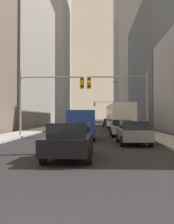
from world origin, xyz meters
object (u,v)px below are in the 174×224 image
at_px(sedan_navy, 108,122).
at_px(cargo_van_blue, 82,123).
at_px(traffic_signal_near_right, 120,91).
at_px(sedan_black, 70,140).
at_px(sedan_grey, 133,132).
at_px(city_bus, 119,116).
at_px(traffic_signal_near_left, 49,91).
at_px(traffic_signal_far_right, 106,107).
at_px(sedan_beige, 121,128).

bearing_deg(sedan_navy, cargo_van_blue, -96.92).
height_order(cargo_van_blue, traffic_signal_near_right, traffic_signal_near_right).
height_order(cargo_van_blue, sedan_black, cargo_van_blue).
height_order(sedan_grey, traffic_signal_near_right, traffic_signal_near_right).
bearing_deg(sedan_grey, city_bus, 87.85).
xyz_separation_m(sedan_navy, traffic_signal_near_left, (-6.52, -24.99, 3.37)).
xyz_separation_m(sedan_navy, traffic_signal_far_right, (0.07, 12.21, 3.34)).
height_order(sedan_grey, traffic_signal_far_right, traffic_signal_far_right).
xyz_separation_m(cargo_van_blue, sedan_beige, (3.44, 3.32, -0.52)).
bearing_deg(traffic_signal_near_left, sedan_grey, -43.23).
xyz_separation_m(traffic_signal_near_left, traffic_signal_far_right, (6.59, 37.20, -0.03)).
xyz_separation_m(cargo_van_blue, sedan_black, (0.01, -9.20, -0.52)).
xyz_separation_m(city_bus, traffic_signal_near_left, (-7.31, -10.39, 2.21)).
bearing_deg(city_bus, traffic_signal_near_right, -94.68).
bearing_deg(cargo_van_blue, sedan_navy, 83.08).
relative_size(sedan_black, sedan_beige, 1.00).
distance_m(sedan_beige, traffic_signal_near_right, 3.39).
bearing_deg(sedan_grey, traffic_signal_far_right, 90.12).
distance_m(sedan_grey, traffic_signal_near_left, 9.77).
height_order(sedan_navy, traffic_signal_near_right, traffic_signal_near_right).
height_order(city_bus, sedan_navy, city_bus).
xyz_separation_m(sedan_black, sedan_beige, (3.42, 12.52, 0.00)).
relative_size(sedan_navy, traffic_signal_far_right, 0.71).
bearing_deg(city_bus, sedan_beige, -94.20).
bearing_deg(traffic_signal_near_right, cargo_van_blue, -139.86).
bearing_deg(cargo_van_blue, sedan_grey, -44.69).
xyz_separation_m(city_bus, sedan_black, (-4.15, -22.38, -1.16)).
bearing_deg(sedan_grey, traffic_signal_near_right, 92.06).
relative_size(traffic_signal_near_left, traffic_signal_far_right, 1.00).
bearing_deg(sedan_black, city_bus, 79.51).
xyz_separation_m(sedan_grey, traffic_signal_far_right, (-0.09, 43.48, 3.34)).
relative_size(city_bus, sedan_grey, 2.74).
bearing_deg(sedan_black, sedan_navy, 84.81).
bearing_deg(traffic_signal_far_right, sedan_black, -93.99).
distance_m(city_bus, traffic_signal_near_left, 12.90).
bearing_deg(traffic_signal_near_right, city_bus, 85.32).
relative_size(city_bus, traffic_signal_near_right, 1.93).
height_order(city_bus, traffic_signal_near_left, traffic_signal_near_left).
height_order(city_bus, sedan_beige, city_bus).
bearing_deg(sedan_navy, traffic_signal_near_left, -104.63).
bearing_deg(city_bus, cargo_van_blue, -107.51).
height_order(traffic_signal_near_left, traffic_signal_far_right, same).
xyz_separation_m(city_bus, sedan_beige, (-0.72, -9.86, -1.16)).
xyz_separation_m(sedan_black, traffic_signal_near_right, (3.29, 11.99, 3.35)).
bearing_deg(sedan_black, sedan_beige, 74.71).
distance_m(city_bus, traffic_signal_near_right, 10.66).
distance_m(city_bus, sedan_black, 22.79).
xyz_separation_m(cargo_van_blue, sedan_navy, (3.37, 27.77, -0.52)).
xyz_separation_m(city_bus, sedan_navy, (-0.79, 14.59, -1.16)).
distance_m(sedan_navy, traffic_signal_near_left, 26.04).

